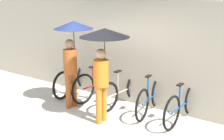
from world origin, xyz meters
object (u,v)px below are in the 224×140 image
Objects in this scene: parked_bicycle_1 at (98,83)px; parked_bicycle_2 at (123,91)px; pedestrian_center at (103,48)px; parked_bicycle_4 at (183,105)px; parked_bicycle_0 at (74,79)px; parked_bicycle_3 at (150,97)px; pedestrian_leading at (72,42)px.

parked_bicycle_2 is (0.78, -0.05, -0.02)m from parked_bicycle_1.
parked_bicycle_4 is at bearing 31.42° from pedestrian_center.
parked_bicycle_0 is 1.05× the size of parked_bicycle_3.
pedestrian_leading reaches higher than pedestrian_center.
pedestrian_leading is at bearing 106.87° from parked_bicycle_4.
parked_bicycle_1 is 0.78m from parked_bicycle_2.
parked_bicycle_3 is at bearing 91.56° from parked_bicycle_4.
pedestrian_leading is (-2.49, -0.67, 1.19)m from parked_bicycle_4.
parked_bicycle_4 is at bearing -86.33° from parked_bicycle_2.
pedestrian_center is at bearing 125.23° from parked_bicycle_4.
parked_bicycle_3 is (2.33, -0.04, 0.00)m from parked_bicycle_0.
parked_bicycle_2 is 0.87× the size of pedestrian_leading.
parked_bicycle_0 is 3.11m from parked_bicycle_4.
parked_bicycle_1 is 1.05× the size of parked_bicycle_4.
parked_bicycle_1 is 0.91× the size of pedestrian_center.
parked_bicycle_1 is at bearing 85.44° from pedestrian_leading.
parked_bicycle_2 is 1.06× the size of parked_bicycle_3.
parked_bicycle_4 is 0.87× the size of pedestrian_center.
pedestrian_leading is 1.11m from pedestrian_center.
parked_bicycle_2 is 0.78m from parked_bicycle_3.
parked_bicycle_3 reaches higher than parked_bicycle_2.
parked_bicycle_0 is at bearing 91.17° from parked_bicycle_4.
parked_bicycle_1 is 1.02× the size of parked_bicycle_2.
parked_bicycle_2 is at bearing -87.29° from parked_bicycle_1.
parked_bicycle_3 is 0.84× the size of pedestrian_center.
parked_bicycle_3 is 0.96× the size of parked_bicycle_4.
pedestrian_center is at bearing -125.25° from parked_bicycle_0.
pedestrian_center is (0.92, -1.02, 1.20)m from parked_bicycle_1.
parked_bicycle_0 is at bearing 148.40° from pedestrian_center.
parked_bicycle_3 is (0.78, -0.04, 0.01)m from parked_bicycle_2.
parked_bicycle_4 is 2.08m from pedestrian_center.
parked_bicycle_0 is 0.89× the size of pedestrian_center.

